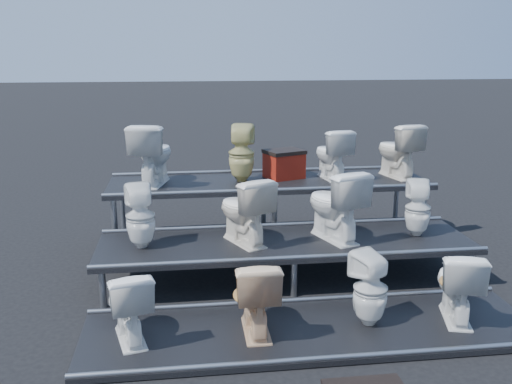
{
  "coord_description": "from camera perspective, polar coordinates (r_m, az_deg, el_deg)",
  "views": [
    {
      "loc": [
        -1.14,
        -6.01,
        2.58
      ],
      "look_at": [
        -0.33,
        0.1,
        1.02
      ],
      "focal_mm": 40.0,
      "sensor_mm": 36.0,
      "label": 1
    }
  ],
  "objects": [
    {
      "name": "ground",
      "position": [
        6.63,
        2.98,
        -8.65
      ],
      "size": [
        80.0,
        80.0,
        0.0
      ],
      "primitive_type": "plane",
      "color": "black",
      "rests_on": "ground"
    },
    {
      "name": "tier_front",
      "position": [
        5.47,
        5.51,
        -13.59
      ],
      "size": [
        4.2,
        1.2,
        0.06
      ],
      "primitive_type": "cube",
      "color": "black",
      "rests_on": "ground"
    },
    {
      "name": "tier_mid",
      "position": [
        6.55,
        3.0,
        -6.79
      ],
      "size": [
        4.2,
        1.2,
        0.46
      ],
      "primitive_type": "cube",
      "color": "black",
      "rests_on": "ground"
    },
    {
      "name": "tier_back",
      "position": [
        7.7,
        1.27,
        -1.96
      ],
      "size": [
        4.2,
        1.2,
        0.86
      ],
      "primitive_type": "cube",
      "color": "black",
      "rests_on": "ground"
    },
    {
      "name": "toilet_0",
      "position": [
        5.21,
        -12.66,
        -10.88
      ],
      "size": [
        0.52,
        0.73,
        0.67
      ],
      "primitive_type": "imported",
      "rotation": [
        0.0,
        0.0,
        3.38
      ],
      "color": "white",
      "rests_on": "tier_front"
    },
    {
      "name": "toilet_1",
      "position": [
        5.21,
        -0.07,
        -10.22
      ],
      "size": [
        0.41,
        0.71,
        0.72
      ],
      "primitive_type": "imported",
      "rotation": [
        0.0,
        0.0,
        3.13
      ],
      "color": "beige",
      "rests_on": "tier_front"
    },
    {
      "name": "toilet_2",
      "position": [
        5.45,
        11.35,
        -9.47
      ],
      "size": [
        0.42,
        0.43,
        0.71
      ],
      "primitive_type": "imported",
      "rotation": [
        0.0,
        0.0,
        3.57
      ],
      "color": "white",
      "rests_on": "tier_front"
    },
    {
      "name": "toilet_3",
      "position": [
        5.77,
        19.5,
        -8.66
      ],
      "size": [
        0.56,
        0.77,
        0.71
      ],
      "primitive_type": "imported",
      "rotation": [
        0.0,
        0.0,
        2.87
      ],
      "color": "white",
      "rests_on": "tier_front"
    },
    {
      "name": "toilet_4",
      "position": [
        6.28,
        -11.49,
        -2.41
      ],
      "size": [
        0.37,
        0.37,
        0.7
      ],
      "primitive_type": "imported",
      "rotation": [
        0.0,
        0.0,
        3.32
      ],
      "color": "white",
      "rests_on": "tier_mid"
    },
    {
      "name": "toilet_5",
      "position": [
        6.29,
        -1.24,
        -1.82
      ],
      "size": [
        0.69,
        0.85,
        0.76
      ],
      "primitive_type": "imported",
      "rotation": [
        0.0,
        0.0,
        3.56
      ],
      "color": "white",
      "rests_on": "tier_mid"
    },
    {
      "name": "toilet_6",
      "position": [
        6.47,
        7.86,
        -1.22
      ],
      "size": [
        0.69,
        0.91,
        0.82
      ],
      "primitive_type": "imported",
      "rotation": [
        0.0,
        0.0,
        3.47
      ],
      "color": "white",
      "rests_on": "tier_mid"
    },
    {
      "name": "toilet_7",
      "position": [
        6.81,
        15.89,
        -1.57
      ],
      "size": [
        0.36,
        0.37,
        0.65
      ],
      "primitive_type": "imported",
      "rotation": [
        0.0,
        0.0,
        2.87
      ],
      "color": "white",
      "rests_on": "tier_mid"
    },
    {
      "name": "toilet_8",
      "position": [
        7.43,
        -10.31,
        3.78
      ],
      "size": [
        0.62,
        0.87,
        0.8
      ],
      "primitive_type": "imported",
      "rotation": [
        0.0,
        0.0,
        2.89
      ],
      "color": "white",
      "rests_on": "tier_back"
    },
    {
      "name": "toilet_9",
      "position": [
        7.47,
        -1.46,
        3.89
      ],
      "size": [
        0.41,
        0.41,
        0.75
      ],
      "primitive_type": "imported",
      "rotation": [
        0.0,
        0.0,
        2.91
      ],
      "color": "#CEC57D",
      "rests_on": "tier_back"
    },
    {
      "name": "toilet_10",
      "position": [
        7.69,
        7.58,
        3.8
      ],
      "size": [
        0.49,
        0.72,
        0.68
      ],
      "primitive_type": "imported",
      "rotation": [
        0.0,
        0.0,
        3.31
      ],
      "color": "white",
      "rests_on": "tier_back"
    },
    {
      "name": "toilet_11",
      "position": [
        7.97,
        13.96,
        4.09
      ],
      "size": [
        0.56,
        0.8,
        0.74
      ],
      "primitive_type": "imported",
      "rotation": [
        0.0,
        0.0,
        3.36
      ],
      "color": "white",
      "rests_on": "tier_back"
    },
    {
      "name": "red_crate",
      "position": [
        7.73,
        2.82,
        2.65
      ],
      "size": [
        0.57,
        0.51,
        0.33
      ],
      "primitive_type": "cube",
      "rotation": [
        0.0,
        0.0,
        0.36
      ],
      "color": "maroon",
      "rests_on": "tier_back"
    }
  ]
}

